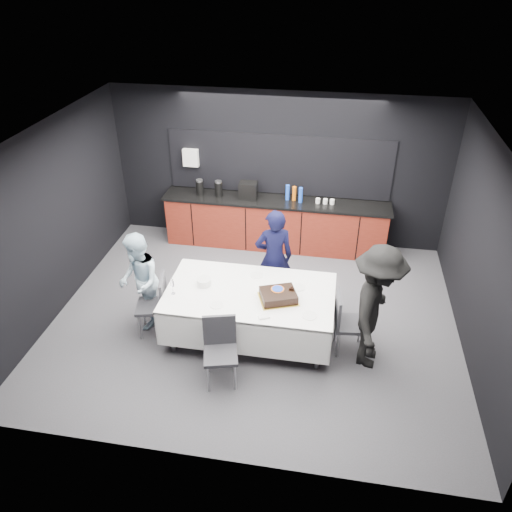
{
  "coord_description": "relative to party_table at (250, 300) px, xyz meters",
  "views": [
    {
      "loc": [
        1.02,
        -5.85,
        4.84
      ],
      "look_at": [
        0.0,
        0.1,
        1.05
      ],
      "focal_mm": 35.0,
      "sensor_mm": 36.0,
      "label": 1
    }
  ],
  "objects": [
    {
      "name": "person_right",
      "position": [
        1.68,
        -0.22,
        0.25
      ],
      "size": [
        0.85,
        1.25,
        1.78
      ],
      "primitive_type": "imported",
      "rotation": [
        0.0,
        0.0,
        1.4
      ],
      "color": "black",
      "rests_on": "ground"
    },
    {
      "name": "chair_right",
      "position": [
        1.32,
        -0.06,
        -0.11
      ],
      "size": [
        0.47,
        0.47,
        0.92
      ],
      "color": "#313136",
      "rests_on": "ground"
    },
    {
      "name": "loose_plate_right_a",
      "position": [
        0.65,
        0.21,
        0.14
      ],
      "size": [
        0.19,
        0.19,
        0.01
      ],
      "primitive_type": "cylinder",
      "color": "white",
      "rests_on": "party_table"
    },
    {
      "name": "fork_pile",
      "position": [
        0.28,
        -0.52,
        0.15
      ],
      "size": [
        0.17,
        0.14,
        0.02
      ],
      "primitive_type": "cube",
      "rotation": [
        0.0,
        0.0,
        0.43
      ],
      "color": "white",
      "rests_on": "party_table"
    },
    {
      "name": "person_left",
      "position": [
        -1.61,
        0.02,
        0.1
      ],
      "size": [
        0.83,
        0.9,
        1.49
      ],
      "primitive_type": "imported",
      "rotation": [
        0.0,
        0.0,
        -1.11
      ],
      "color": "silver",
      "rests_on": "ground"
    },
    {
      "name": "cake_assembly",
      "position": [
        0.41,
        -0.11,
        0.2
      ],
      "size": [
        0.61,
        0.56,
        0.16
      ],
      "color": "gold",
      "rests_on": "party_table"
    },
    {
      "name": "kitchenette",
      "position": [
        -0.02,
        2.62,
        -0.1
      ],
      "size": [
        4.1,
        0.64,
        2.05
      ],
      "color": "#62190F",
      "rests_on": "ground"
    },
    {
      "name": "party_table",
      "position": [
        0.0,
        0.0,
        0.0
      ],
      "size": [
        2.32,
        1.32,
        0.78
      ],
      "color": "#99999E",
      "rests_on": "ground"
    },
    {
      "name": "loose_plate_right_b",
      "position": [
        0.85,
        -0.39,
        0.14
      ],
      "size": [
        0.2,
        0.2,
        0.01
      ],
      "primitive_type": "cylinder",
      "color": "white",
      "rests_on": "party_table"
    },
    {
      "name": "loose_plate_near",
      "position": [
        -0.38,
        -0.37,
        0.14
      ],
      "size": [
        0.18,
        0.18,
        0.01
      ],
      "primitive_type": "cylinder",
      "color": "white",
      "rests_on": "party_table"
    },
    {
      "name": "chair_left",
      "position": [
        -1.33,
        -0.13,
        -0.11
      ],
      "size": [
        0.5,
        0.5,
        0.92
      ],
      "color": "#313136",
      "rests_on": "ground"
    },
    {
      "name": "chair_near",
      "position": [
        -0.22,
        -0.87,
        -0.11
      ],
      "size": [
        0.51,
        0.51,
        0.92
      ],
      "color": "#313136",
      "rests_on": "ground"
    },
    {
      "name": "loose_plate_far",
      "position": [
        0.03,
        0.41,
        0.14
      ],
      "size": [
        0.19,
        0.19,
        0.01
      ],
      "primitive_type": "cylinder",
      "color": "white",
      "rests_on": "party_table"
    },
    {
      "name": "ground",
      "position": [
        0.0,
        0.4,
        -0.64
      ],
      "size": [
        6.0,
        6.0,
        0.0
      ],
      "primitive_type": "plane",
      "color": "#49484E",
      "rests_on": "ground"
    },
    {
      "name": "room_shell",
      "position": [
        0.0,
        0.4,
        1.22
      ],
      "size": [
        6.04,
        5.04,
        2.82
      ],
      "color": "white",
      "rests_on": "ground"
    },
    {
      "name": "plate_stack",
      "position": [
        -0.66,
        0.05,
        0.19
      ],
      "size": [
        0.2,
        0.2,
        0.1
      ],
      "primitive_type": "cylinder",
      "color": "white",
      "rests_on": "party_table"
    },
    {
      "name": "champagne_flute",
      "position": [
        -1.03,
        -0.22,
        0.3
      ],
      "size": [
        0.06,
        0.06,
        0.22
      ],
      "color": "white",
      "rests_on": "party_table"
    },
    {
      "name": "person_center",
      "position": [
        0.21,
        0.89,
        0.16
      ],
      "size": [
        0.67,
        0.54,
        1.6
      ],
      "primitive_type": "imported",
      "rotation": [
        0.0,
        0.0,
        3.44
      ],
      "color": "black",
      "rests_on": "ground"
    }
  ]
}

